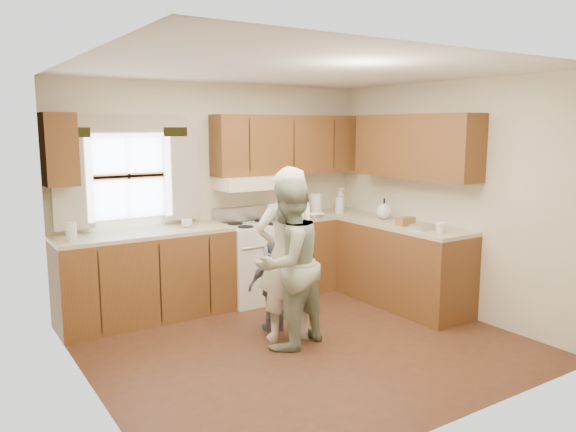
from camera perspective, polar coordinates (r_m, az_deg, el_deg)
room at (r=5.09m, az=1.52°, el=0.42°), size 3.80×3.80×3.80m
kitchen_fixtures at (r=6.38m, az=0.56°, el=-1.56°), size 3.80×2.25×2.15m
stove at (r=6.60m, az=-3.47°, el=-4.53°), size 0.76×0.67×1.07m
woman_left at (r=5.28m, az=-0.10°, el=-3.94°), size 0.68×0.53×1.66m
woman_right at (r=5.13m, az=-0.03°, el=-4.87°), size 0.89×0.78×1.56m
child at (r=5.59m, az=-1.36°, el=-7.09°), size 0.57×0.33×0.92m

